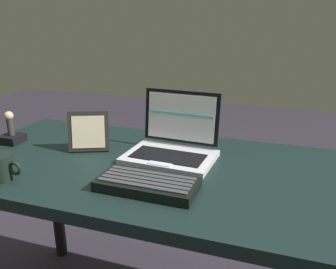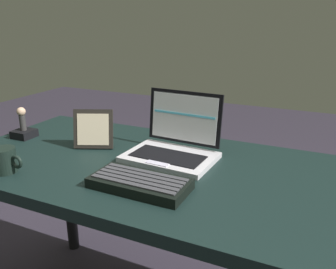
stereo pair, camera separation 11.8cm
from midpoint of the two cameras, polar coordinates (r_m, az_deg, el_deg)
The scene contains 7 objects.
desk at distance 1.20m, azimuth 2.72°, elevation -9.13°, with size 1.54×0.71×0.74m.
laptop_front at distance 1.23m, azimuth 3.74°, elevation -1.85°, with size 0.32×0.25×0.22m.
external_keyboard at distance 1.02m, azimuth -1.35°, elevation -8.06°, with size 0.29×0.14×0.03m.
photo_frame at distance 1.32m, azimuth -9.74°, elevation 0.83°, with size 0.15×0.10×0.15m.
figurine_stand at distance 1.53m, azimuth -20.63°, elevation 0.08°, with size 0.08×0.08×0.03m, color black.
figurine at distance 1.51m, azimuth -20.95°, elevation 2.71°, with size 0.04×0.04×0.10m.
coffee_mug at distance 1.20m, azimuth -22.84°, elevation -4.00°, with size 0.12×0.08×0.08m.
Camera 2 is at (0.45, -0.96, 1.21)m, focal length 36.97 mm.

